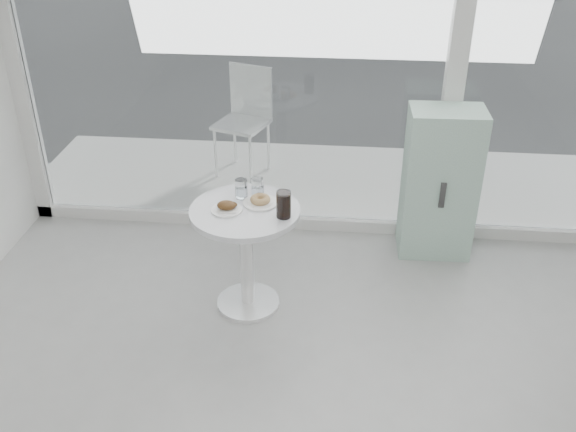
# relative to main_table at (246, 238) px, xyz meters

# --- Properties ---
(room_shell) EXTENTS (6.00, 6.00, 6.00)m
(room_shell) POSITION_rel_main_table_xyz_m (0.50, -2.46, 1.36)
(room_shell) COLOR white
(room_shell) RESTS_ON ground
(storefront) EXTENTS (5.00, 0.14, 3.00)m
(storefront) POSITION_rel_main_table_xyz_m (0.57, 1.10, 1.16)
(storefront) COLOR silver
(storefront) RESTS_ON ground
(main_table) EXTENTS (0.72, 0.72, 0.77)m
(main_table) POSITION_rel_main_table_xyz_m (0.00, 0.00, 0.00)
(main_table) COLOR white
(main_table) RESTS_ON ground
(patio_deck) EXTENTS (5.60, 1.60, 0.05)m
(patio_deck) POSITION_rel_main_table_xyz_m (0.50, 1.90, -0.53)
(patio_deck) COLOR white
(patio_deck) RESTS_ON ground
(mint_cabinet) EXTENTS (0.55, 0.39, 1.18)m
(mint_cabinet) POSITION_rel_main_table_xyz_m (1.35, 0.85, 0.04)
(mint_cabinet) COLOR #86AB9A
(mint_cabinet) RESTS_ON ground
(patio_chair) EXTENTS (0.56, 0.56, 1.01)m
(patio_chair) POSITION_rel_main_table_xyz_m (-0.32, 2.04, 0.07)
(patio_chair) COLOR white
(patio_chair) RESTS_ON patio_deck
(plate_fritter) EXTENTS (0.20, 0.20, 0.07)m
(plate_fritter) POSITION_rel_main_table_xyz_m (-0.11, -0.03, 0.25)
(plate_fritter) COLOR white
(plate_fritter) RESTS_ON main_table
(plate_donut) EXTENTS (0.23, 0.23, 0.05)m
(plate_donut) POSITION_rel_main_table_xyz_m (0.09, 0.08, 0.24)
(plate_donut) COLOR white
(plate_donut) RESTS_ON main_table
(water_tumbler_a) EXTENTS (0.08, 0.08, 0.13)m
(water_tumbler_a) POSITION_rel_main_table_xyz_m (-0.05, 0.16, 0.28)
(water_tumbler_a) COLOR white
(water_tumbler_a) RESTS_ON main_table
(water_tumbler_b) EXTENTS (0.08, 0.08, 0.13)m
(water_tumbler_b) POSITION_rel_main_table_xyz_m (0.06, 0.17, 0.28)
(water_tumbler_b) COLOR white
(water_tumbler_b) RESTS_ON main_table
(cola_glass) EXTENTS (0.09, 0.09, 0.18)m
(cola_glass) POSITION_rel_main_table_xyz_m (0.26, -0.07, 0.31)
(cola_glass) COLOR white
(cola_glass) RESTS_ON main_table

